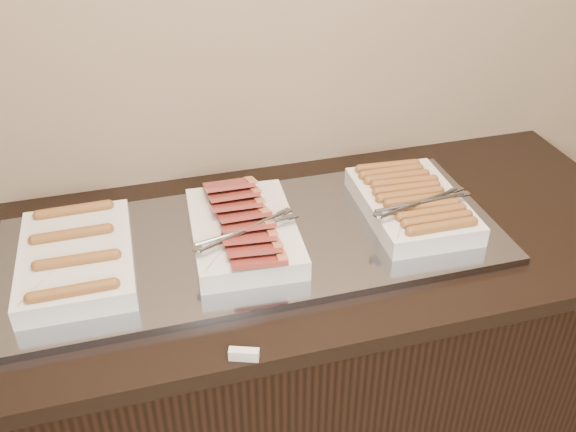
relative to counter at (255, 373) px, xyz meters
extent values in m
cube|color=black|center=(0.00, 0.00, -0.02)|extent=(2.00, 0.70, 0.86)
cube|color=black|center=(0.00, 0.00, 0.43)|extent=(2.06, 0.76, 0.04)
cube|color=gray|center=(0.01, 0.00, 0.46)|extent=(1.20, 0.50, 0.02)
cube|color=silver|center=(-0.40, 0.00, 0.49)|extent=(0.25, 0.38, 0.05)
cylinder|color=#94602D|center=(-0.40, -0.16, 0.52)|extent=(0.17, 0.03, 0.03)
cylinder|color=#94602D|center=(-0.39, -0.05, 0.52)|extent=(0.17, 0.03, 0.03)
cylinder|color=#94602D|center=(-0.40, 0.05, 0.52)|extent=(0.17, 0.03, 0.03)
cylinder|color=#94602D|center=(-0.40, 0.16, 0.52)|extent=(0.17, 0.03, 0.03)
cube|color=silver|center=(-0.01, 0.00, 0.49)|extent=(0.27, 0.38, 0.05)
cube|color=#A43835|center=(-0.01, -0.15, 0.52)|extent=(0.13, 0.10, 0.04)
cube|color=#A43835|center=(-0.01, -0.11, 0.52)|extent=(0.13, 0.10, 0.04)
cube|color=#A43835|center=(-0.02, -0.06, 0.52)|extent=(0.13, 0.10, 0.04)
cube|color=#A43835|center=(-0.01, -0.02, 0.53)|extent=(0.13, 0.09, 0.04)
cube|color=#A43835|center=(-0.01, 0.02, 0.53)|extent=(0.12, 0.09, 0.04)
cube|color=#A43835|center=(-0.02, 0.06, 0.53)|extent=(0.13, 0.09, 0.04)
cube|color=#A43835|center=(-0.02, 0.11, 0.54)|extent=(0.12, 0.09, 0.04)
cube|color=#A43835|center=(-0.02, 0.15, 0.54)|extent=(0.12, 0.09, 0.04)
cube|color=silver|center=(0.42, 0.00, 0.49)|extent=(0.25, 0.37, 0.05)
cylinder|color=#94602D|center=(0.43, -0.15, 0.52)|extent=(0.16, 0.03, 0.03)
cylinder|color=#94602D|center=(0.43, -0.12, 0.52)|extent=(0.16, 0.03, 0.03)
cylinder|color=#94602D|center=(0.43, -0.09, 0.52)|extent=(0.16, 0.03, 0.03)
cylinder|color=#94602D|center=(0.43, -0.06, 0.52)|extent=(0.16, 0.04, 0.03)
cylinder|color=#94602D|center=(0.43, -0.03, 0.52)|extent=(0.16, 0.04, 0.03)
cylinder|color=#94602D|center=(0.42, 0.00, 0.52)|extent=(0.16, 0.03, 0.03)
cylinder|color=#94602D|center=(0.42, 0.03, 0.52)|extent=(0.16, 0.03, 0.03)
cylinder|color=#94602D|center=(0.43, 0.06, 0.52)|extent=(0.16, 0.04, 0.03)
cylinder|color=#94602D|center=(0.42, 0.09, 0.52)|extent=(0.16, 0.03, 0.03)
cylinder|color=#94602D|center=(0.42, 0.12, 0.52)|extent=(0.16, 0.03, 0.03)
cylinder|color=#94602D|center=(0.42, 0.15, 0.52)|extent=(0.16, 0.04, 0.03)
cube|color=silver|center=(-0.09, -0.36, 0.46)|extent=(0.06, 0.04, 0.02)
camera|label=1|loc=(-0.25, -1.24, 1.38)|focal=40.00mm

